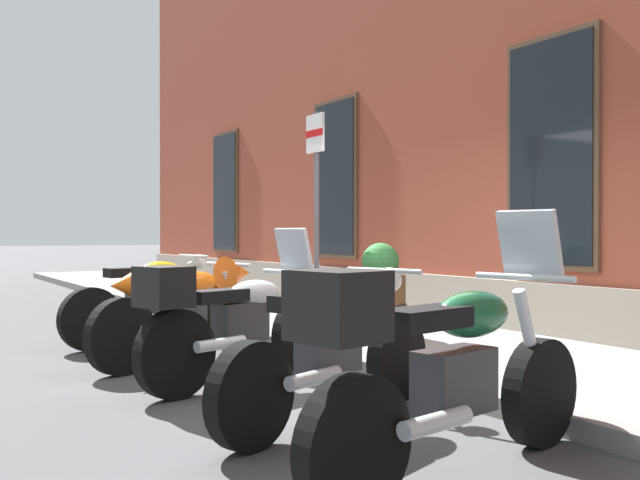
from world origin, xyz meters
name	(u,v)px	position (x,y,z in m)	size (l,w,h in m)	color
ground_plane	(349,373)	(0.00, 0.00, 0.00)	(140.00, 140.00, 0.00)	#424244
sidewalk	(460,353)	(0.00, 1.31, 0.07)	(31.62, 2.62, 0.14)	slate
motorcycle_yellow_naked	(153,300)	(-2.49, -0.94, 0.49)	(0.64, 2.07, 0.99)	black
motorcycle_orange_sport	(192,305)	(-1.21, -0.98, 0.55)	(0.87, 2.04, 1.00)	black
motorcycle_silver_touring	(235,320)	(-0.01, -1.08, 0.53)	(0.86, 1.99, 1.28)	black
motorcycle_black_naked	(336,348)	(1.29, -0.96, 0.49)	(0.92, 2.07, 0.99)	black
motorcycle_green_touring	(446,368)	(2.53, -1.11, 0.57)	(0.79, 2.13, 1.37)	black
parking_sign	(316,189)	(-1.81, 0.76, 1.75)	(0.36, 0.07, 2.49)	#4C4C51
barrel_planter	(380,295)	(-0.91, 1.01, 0.58)	(0.56, 0.56, 0.99)	brown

